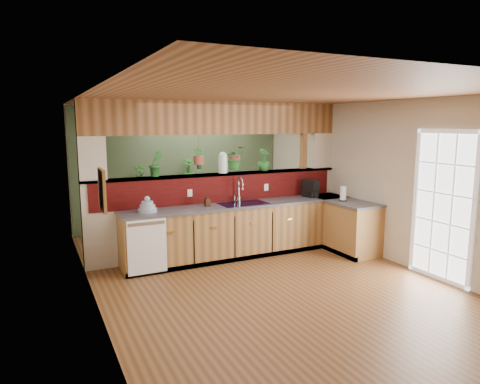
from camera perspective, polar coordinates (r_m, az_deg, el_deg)
name	(u,v)px	position (r m, az deg, el deg)	size (l,w,h in m)	color
ground	(257,275)	(6.51, 2.32, -10.97)	(4.60, 7.00, 0.01)	brown
ceiling	(258,97)	(6.12, 2.48, 12.52)	(4.60, 7.00, 0.01)	brown
wall_back	(181,167)	(9.39, -7.83, 3.33)	(4.60, 0.02, 2.60)	beige
wall_left	(91,202)	(5.49, -19.24, -1.22)	(0.02, 7.00, 2.60)	beige
wall_right	(378,180)	(7.54, 17.96, 1.56)	(0.02, 7.00, 2.60)	beige
pass_through_partition	(222,184)	(7.41, -2.37, 1.02)	(4.60, 0.21, 2.60)	beige
pass_through_ledge	(221,174)	(7.38, -2.59, 2.38)	(4.60, 0.21, 0.04)	brown
header_beam	(220,118)	(7.33, -2.65, 9.82)	(4.60, 0.15, 0.55)	brown
sage_backwall	(182,167)	(9.37, -7.79, 3.32)	(4.55, 0.02, 2.55)	#4E6545
countertop	(276,227)	(7.50, 4.83, -4.69)	(4.14, 1.52, 0.90)	brown
dishwasher	(147,246)	(6.46, -12.28, -7.09)	(0.58, 0.03, 0.82)	white
navy_sink	(243,208)	(7.23, 0.44, -2.15)	(0.82, 0.50, 0.18)	black
french_door	(442,208)	(6.70, 25.38, -1.97)	(0.06, 1.02, 2.16)	white
framed_print	(102,190)	(4.67, -17.87, 0.21)	(0.04, 0.35, 0.45)	brown
faucet	(240,188)	(7.32, -0.06, 0.47)	(0.19, 0.19, 0.44)	#B7B7B2
dish_stack	(147,207)	(6.65, -12.24, -1.99)	(0.29, 0.29, 0.25)	#91A2BB
soap_dispenser	(207,201)	(6.99, -4.38, -1.15)	(0.08, 0.09, 0.19)	#3B2315
coffee_maker	(311,189)	(7.94, 9.43, 0.39)	(0.17, 0.29, 0.32)	black
paper_towel	(343,194)	(7.65, 13.59, -0.26)	(0.13, 0.13, 0.27)	black
glass_jar	(223,162)	(7.37, -2.31, 3.96)	(0.16, 0.16, 0.36)	silver
ledge_plant_left	(156,163)	(6.99, -11.14, 3.77)	(0.24, 0.19, 0.43)	#215E22
ledge_plant_right	(264,160)	(7.73, 3.21, 4.31)	(0.22, 0.22, 0.40)	#215E22
hanging_plant_a	(199,151)	(7.19, -5.54, 5.52)	(0.21, 0.18, 0.49)	brown
hanging_plant_b	(235,148)	(7.45, -0.70, 5.91)	(0.44, 0.41, 0.53)	brown
shelving_console	(171,206)	(9.17, -9.23, -1.90)	(1.51, 0.40, 1.01)	black
shelf_plant_a	(140,175)	(8.90, -13.17, 2.27)	(0.22, 0.15, 0.41)	#215E22
shelf_plant_b	(189,170)	(9.18, -6.88, 2.91)	(0.28, 0.28, 0.49)	#215E22
floor_plant	(249,210)	(9.19, 1.26, -2.41)	(0.72, 0.62, 0.80)	#215E22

